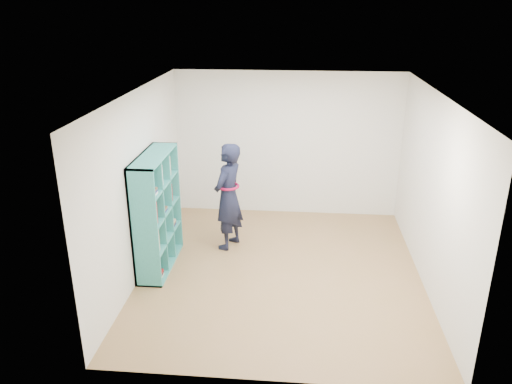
{
  "coord_description": "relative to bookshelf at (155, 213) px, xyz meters",
  "views": [
    {
      "loc": [
        0.22,
        -6.39,
        3.7
      ],
      "look_at": [
        -0.39,
        0.3,
        1.12
      ],
      "focal_mm": 35.0,
      "sensor_mm": 36.0,
      "label": 1
    }
  ],
  "objects": [
    {
      "name": "floor",
      "position": [
        1.83,
        -0.05,
        -0.84
      ],
      "size": [
        4.5,
        4.5,
        0.0
      ],
      "primitive_type": "plane",
      "color": "olive",
      "rests_on": "ground"
    },
    {
      "name": "ceiling",
      "position": [
        1.83,
        -0.05,
        1.76
      ],
      "size": [
        4.5,
        4.5,
        0.0
      ],
      "primitive_type": "plane",
      "color": "white",
      "rests_on": "wall_back"
    },
    {
      "name": "smartphone",
      "position": [
        0.85,
        0.84,
        0.13
      ],
      "size": [
        0.03,
        0.1,
        0.13
      ],
      "rotation": [
        0.42,
        0.0,
        -0.22
      ],
      "color": "silver",
      "rests_on": "person"
    },
    {
      "name": "wall_right",
      "position": [
        3.83,
        -0.05,
        0.46
      ],
      "size": [
        0.02,
        4.5,
        2.6
      ],
      "primitive_type": "cube",
      "color": "silver",
      "rests_on": "floor"
    },
    {
      "name": "wall_back",
      "position": [
        1.83,
        2.2,
        0.46
      ],
      "size": [
        4.0,
        0.02,
        2.6
      ],
      "primitive_type": "cube",
      "color": "silver",
      "rests_on": "floor"
    },
    {
      "name": "wall_front",
      "position": [
        1.83,
        -2.3,
        0.46
      ],
      "size": [
        4.0,
        0.02,
        2.6
      ],
      "primitive_type": "cube",
      "color": "silver",
      "rests_on": "floor"
    },
    {
      "name": "bookshelf",
      "position": [
        0.0,
        0.0,
        0.0
      ],
      "size": [
        0.38,
        1.29,
        1.72
      ],
      "color": "teal",
      "rests_on": "floor"
    },
    {
      "name": "person",
      "position": [
        0.96,
        0.71,
        0.02
      ],
      "size": [
        0.61,
        0.73,
        1.71
      ],
      "rotation": [
        0.0,
        0.0,
        -1.95
      ],
      "color": "black",
      "rests_on": "floor"
    },
    {
      "name": "wall_left",
      "position": [
        -0.17,
        -0.05,
        0.46
      ],
      "size": [
        0.02,
        4.5,
        2.6
      ],
      "primitive_type": "cube",
      "color": "silver",
      "rests_on": "floor"
    }
  ]
}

